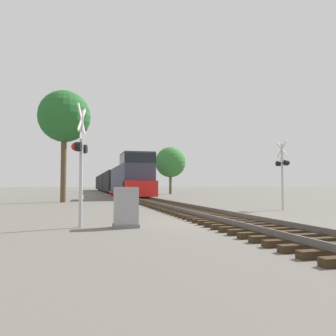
{
  "coord_description": "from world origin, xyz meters",
  "views": [
    {
      "loc": [
        -5.2,
        -11.61,
        1.38
      ],
      "look_at": [
        -0.2,
        7.4,
        2.4
      ],
      "focal_mm": 35.0,
      "sensor_mm": 36.0,
      "label": 1
    }
  ],
  "objects": [
    {
      "name": "crossing_signal_near",
      "position": [
        -5.26,
        -0.55,
        2.38
      ],
      "size": [
        0.53,
        1.01,
        4.0
      ],
      "rotation": [
        0.0,
        0.0,
        -1.83
      ],
      "color": "#B7B7BC",
      "rests_on": "ground"
    },
    {
      "name": "crossing_signal_far",
      "position": [
        5.63,
        4.4,
        2.35
      ],
      "size": [
        0.35,
        1.0,
        3.85
      ],
      "rotation": [
        0.0,
        0.0,
        1.6
      ],
      "color": "#B7B7BC",
      "rests_on": "ground"
    },
    {
      "name": "relay_cabinet",
      "position": [
        -3.8,
        -0.87,
        0.64
      ],
      "size": [
        0.83,
        0.63,
        1.31
      ],
      "color": "slate",
      "rests_on": "ground"
    },
    {
      "name": "ground_plane",
      "position": [
        0.0,
        0.0,
        0.0
      ],
      "size": [
        400.0,
        400.0,
        0.0
      ],
      "primitive_type": "plane",
      "color": "#666059"
    },
    {
      "name": "freight_train",
      "position": [
        0.0,
        49.95,
        1.93
      ],
      "size": [
        3.0,
        67.45,
        4.51
      ],
      "color": "#33384C",
      "rests_on": "ground"
    },
    {
      "name": "tree_far_right",
      "position": [
        -6.66,
        15.98,
        6.9
      ],
      "size": [
        4.18,
        4.18,
        9.05
      ],
      "color": "brown",
      "rests_on": "ground"
    },
    {
      "name": "rail_track_bed",
      "position": [
        0.0,
        -0.0,
        0.14
      ],
      "size": [
        2.6,
        160.0,
        0.31
      ],
      "color": "#382819",
      "rests_on": "ground"
    },
    {
      "name": "tree_mid_background",
      "position": [
        8.01,
        37.12,
        4.9
      ],
      "size": [
        4.7,
        4.7,
        7.27
      ],
      "color": "brown",
      "rests_on": "ground"
    }
  ]
}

